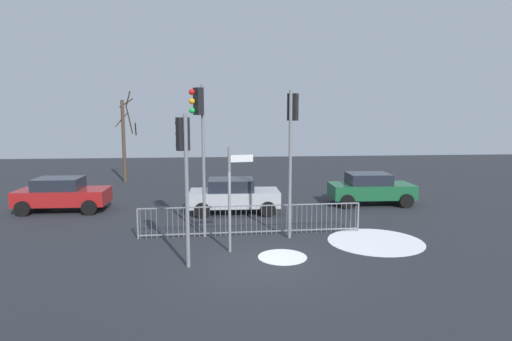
# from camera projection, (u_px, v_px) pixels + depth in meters

# --- Properties ---
(ground_plane) EXTENTS (60.00, 60.00, 0.00)m
(ground_plane) POSITION_uv_depth(u_px,v_px,m) (260.00, 263.00, 12.42)
(ground_plane) COLOR #26282D
(traffic_light_mid_right) EXTENTS (0.42, 0.51, 4.25)m
(traffic_light_mid_right) POSITION_uv_depth(u_px,v_px,m) (184.00, 156.00, 11.83)
(traffic_light_mid_right) COLOR slate
(traffic_light_mid_right) RESTS_ON ground
(traffic_light_rear_right) EXTENTS (0.44, 0.49, 5.01)m
(traffic_light_rear_right) POSITION_uv_depth(u_px,v_px,m) (292.00, 131.00, 14.57)
(traffic_light_rear_right) COLOR slate
(traffic_light_rear_right) RESTS_ON ground
(traffic_light_rear_left) EXTENTS (0.50, 0.44, 5.20)m
(traffic_light_rear_left) POSITION_uv_depth(u_px,v_px,m) (200.00, 127.00, 14.51)
(traffic_light_rear_left) COLOR slate
(traffic_light_rear_left) RESTS_ON ground
(direction_sign_post) EXTENTS (0.78, 0.20, 3.25)m
(direction_sign_post) POSITION_uv_depth(u_px,v_px,m) (231.00, 194.00, 13.22)
(direction_sign_post) COLOR slate
(direction_sign_post) RESTS_ON ground
(pedestrian_guard_railing) EXTENTS (7.83, 0.32, 1.07)m
(pedestrian_guard_railing) POSITION_uv_depth(u_px,v_px,m) (251.00, 220.00, 15.20)
(pedestrian_guard_railing) COLOR slate
(pedestrian_guard_railing) RESTS_ON ground
(car_silver_mid) EXTENTS (3.82, 1.96, 1.47)m
(car_silver_mid) POSITION_uv_depth(u_px,v_px,m) (234.00, 195.00, 18.60)
(car_silver_mid) COLOR #B2B5BA
(car_silver_mid) RESTS_ON ground
(car_green_far) EXTENTS (3.85, 2.02, 1.47)m
(car_green_far) POSITION_uv_depth(u_px,v_px,m) (370.00, 188.00, 20.31)
(car_green_far) COLOR #195933
(car_green_far) RESTS_ON ground
(car_red_near) EXTENTS (3.83, 1.98, 1.47)m
(car_red_near) POSITION_uv_depth(u_px,v_px,m) (62.00, 194.00, 18.90)
(car_red_near) COLOR maroon
(car_red_near) RESTS_ON ground
(bare_tree_left) EXTENTS (1.42, 1.50, 5.58)m
(bare_tree_left) POSITION_uv_depth(u_px,v_px,m) (124.00, 138.00, 26.54)
(bare_tree_left) COLOR #473828
(bare_tree_left) RESTS_ON ground
(snow_patch_kerb) EXTENTS (3.17, 3.17, 0.01)m
(snow_patch_kerb) POSITION_uv_depth(u_px,v_px,m) (375.00, 241.00, 14.49)
(snow_patch_kerb) COLOR white
(snow_patch_kerb) RESTS_ON ground
(snow_patch_island) EXTENTS (1.47, 1.47, 0.01)m
(snow_patch_island) POSITION_uv_depth(u_px,v_px,m) (282.00, 257.00, 12.94)
(snow_patch_island) COLOR white
(snow_patch_island) RESTS_ON ground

